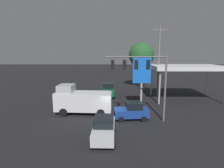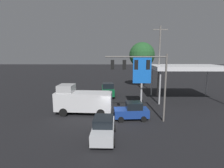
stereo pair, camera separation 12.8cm
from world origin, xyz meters
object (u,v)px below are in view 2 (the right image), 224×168
(traffic_signal_assembly, at_px, (142,71))
(hatchback_crossing, at_px, (132,111))
(utility_pole, at_px, (159,60))
(price_sign, at_px, (142,73))
(pickup_parked, at_px, (108,90))
(sedan_far, at_px, (104,128))
(street_tree, at_px, (142,55))
(delivery_truck, at_px, (82,100))

(traffic_signal_assembly, height_order, hatchback_crossing, traffic_signal_assembly)
(utility_pole, bearing_deg, price_sign, 60.72)
(pickup_parked, bearing_deg, hatchback_crossing, 11.70)
(sedan_far, relative_size, street_tree, 0.46)
(utility_pole, bearing_deg, street_tree, -76.44)
(hatchback_crossing, height_order, street_tree, street_tree)
(traffic_signal_assembly, relative_size, sedan_far, 1.64)
(sedan_far, distance_m, pickup_parked, 15.35)
(sedan_far, height_order, hatchback_crossing, hatchback_crossing)
(utility_pole, relative_size, sedan_far, 2.65)
(price_sign, distance_m, delivery_truck, 8.38)
(sedan_far, bearing_deg, utility_pole, 152.26)
(sedan_far, relative_size, hatchback_crossing, 1.13)
(price_sign, relative_size, sedan_far, 1.53)
(pickup_parked, bearing_deg, traffic_signal_assembly, 15.12)
(hatchback_crossing, height_order, pickup_parked, pickup_parked)
(sedan_far, bearing_deg, pickup_parked, -178.37)
(traffic_signal_assembly, relative_size, price_sign, 1.07)
(traffic_signal_assembly, xyz_separation_m, street_tree, (-2.85, -18.69, 1.49))
(price_sign, xyz_separation_m, street_tree, (-2.14, -14.27, 2.14))
(pickup_parked, height_order, street_tree, street_tree)
(delivery_truck, bearing_deg, utility_pole, -138.58)
(utility_pole, bearing_deg, sedan_far, 61.37)
(delivery_truck, xyz_separation_m, pickup_parked, (-2.79, -8.96, -0.58))
(price_sign, bearing_deg, street_tree, -98.52)
(traffic_signal_assembly, relative_size, delivery_truck, 1.05)
(traffic_signal_assembly, height_order, pickup_parked, traffic_signal_assembly)
(utility_pole, distance_m, street_tree, 7.57)
(price_sign, xyz_separation_m, pickup_parked, (4.70, -6.90, -3.73))
(delivery_truck, distance_m, street_tree, 19.68)
(sedan_far, xyz_separation_m, delivery_truck, (2.99, -6.39, 0.74))
(sedan_far, bearing_deg, hatchback_crossing, 148.58)
(street_tree, bearing_deg, pickup_parked, 47.11)
(pickup_parked, bearing_deg, delivery_truck, -21.60)
(price_sign, xyz_separation_m, delivery_truck, (7.49, 2.05, -3.14))
(utility_pole, relative_size, pickup_parked, 2.20)
(traffic_signal_assembly, distance_m, street_tree, 18.97)
(pickup_parked, xyz_separation_m, street_tree, (-6.84, -7.37, 5.87))
(traffic_signal_assembly, xyz_separation_m, hatchback_crossing, (0.90, -0.55, -4.54))
(traffic_signal_assembly, distance_m, price_sign, 4.52)
(delivery_truck, bearing_deg, traffic_signal_assembly, 163.87)
(price_sign, xyz_separation_m, sedan_far, (4.51, 8.44, -3.89))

